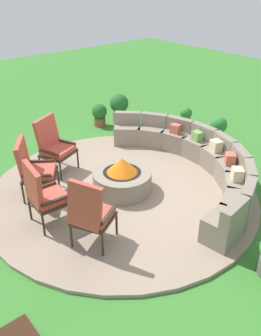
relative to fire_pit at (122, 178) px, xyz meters
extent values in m
plane|color=#387A2D|center=(0.00, 0.00, -0.31)|extent=(24.00, 24.00, 0.00)
cylinder|color=gray|center=(0.00, 0.00, -0.28)|extent=(4.91, 4.91, 0.06)
cylinder|color=gray|center=(0.00, 0.00, -0.06)|extent=(1.07, 1.07, 0.38)
cylinder|color=black|center=(0.00, 0.00, 0.10)|extent=(0.70, 0.70, 0.06)
cone|color=orange|center=(0.00, 0.00, 0.27)|extent=(0.56, 0.56, 0.28)
cube|color=gray|center=(2.04, 0.26, -0.04)|extent=(0.52, 0.65, 0.42)
cube|color=gray|center=(2.18, 0.28, 0.32)|extent=(0.23, 0.61, 0.28)
cube|color=gray|center=(1.88, 0.82, -0.04)|extent=(0.65, 0.72, 0.42)
cube|color=gray|center=(2.01, 0.88, 0.32)|extent=(0.38, 0.61, 0.28)
cube|color=gray|center=(1.58, 1.32, -0.04)|extent=(0.73, 0.74, 0.42)
cube|color=gray|center=(1.69, 1.41, 0.32)|extent=(0.50, 0.56, 0.28)
cube|color=gray|center=(1.14, 1.70, -0.04)|extent=(0.74, 0.70, 0.42)
cube|color=gray|center=(1.23, 1.82, 0.32)|extent=(0.58, 0.46, 0.28)
cube|color=gray|center=(0.62, 1.96, -0.04)|extent=(0.70, 0.61, 0.42)
cube|color=gray|center=(0.67, 2.09, 0.32)|extent=(0.61, 0.33, 0.28)
cube|color=gray|center=(0.05, 2.05, -0.04)|extent=(0.60, 0.46, 0.42)
cube|color=gray|center=(0.05, 2.20, 0.32)|extent=(0.60, 0.17, 0.28)
cube|color=gray|center=(-0.52, 1.98, -0.04)|extent=(0.69, 0.59, 0.42)
cube|color=gray|center=(-0.56, 2.12, 0.32)|extent=(0.61, 0.31, 0.28)
cube|color=gray|center=(-1.06, 1.76, -0.04)|extent=(0.74, 0.69, 0.42)
cube|color=gray|center=(-1.13, 1.88, 0.32)|extent=(0.59, 0.44, 0.28)
cube|color=gray|center=(-1.51, 1.39, -0.04)|extent=(0.73, 0.74, 0.42)
cube|color=gray|center=(-1.61, 1.49, 0.32)|extent=(0.52, 0.54, 0.28)
cube|color=beige|center=(0.61, 1.91, 0.28)|extent=(0.26, 0.24, 0.22)
cube|color=beige|center=(1.54, 1.28, 0.28)|extent=(0.28, 0.28, 0.21)
cube|color=#BC5B47|center=(1.12, 1.66, 0.28)|extent=(0.27, 0.27, 0.21)
cube|color=#BC5B47|center=(-0.51, 1.94, 0.27)|extent=(0.23, 0.21, 0.20)
cube|color=#70A34C|center=(0.05, 2.00, 0.27)|extent=(0.22, 0.20, 0.20)
cylinder|color=#2D2319|center=(-1.24, -0.16, -0.06)|extent=(0.04, 0.04, 0.38)
cylinder|color=#2D2319|center=(-1.03, -0.68, -0.06)|extent=(0.04, 0.04, 0.38)
cylinder|color=#2D2319|center=(-1.70, -0.34, -0.06)|extent=(0.04, 0.04, 0.38)
cylinder|color=#2D2319|center=(-1.49, -0.87, -0.06)|extent=(0.04, 0.04, 0.38)
cube|color=#2D2319|center=(-1.37, -0.51, 0.15)|extent=(0.72, 0.76, 0.05)
cube|color=#B24738|center=(-1.37, -0.51, 0.22)|extent=(0.66, 0.70, 0.09)
cube|color=#B24738|center=(-1.58, -0.60, 0.52)|extent=(0.34, 0.60, 0.71)
cube|color=#2D2319|center=(-1.47, -0.26, 0.29)|extent=(0.44, 0.22, 0.04)
cube|color=#2D2319|center=(-1.26, -0.76, 0.29)|extent=(0.44, 0.22, 0.04)
cylinder|color=#2D2319|center=(-0.90, -0.81, -0.06)|extent=(0.04, 0.04, 0.38)
cylinder|color=#2D2319|center=(-0.45, -1.14, -0.06)|extent=(0.04, 0.04, 0.38)
cylinder|color=#2D2319|center=(-1.22, -1.25, -0.06)|extent=(0.04, 0.04, 0.38)
cylinder|color=#2D2319|center=(-0.77, -1.58, -0.06)|extent=(0.04, 0.04, 0.38)
cube|color=#2D2319|center=(-0.83, -1.19, 0.15)|extent=(0.81, 0.81, 0.05)
cube|color=#B24738|center=(-0.83, -1.19, 0.22)|extent=(0.75, 0.75, 0.09)
cube|color=#B24738|center=(-0.98, -1.40, 0.50)|extent=(0.50, 0.44, 0.68)
cube|color=#2D2319|center=(-1.05, -1.04, 0.29)|extent=(0.33, 0.43, 0.04)
cube|color=#2D2319|center=(-0.62, -1.35, 0.29)|extent=(0.33, 0.43, 0.04)
cylinder|color=#2D2319|center=(-0.25, -1.19, -0.06)|extent=(0.04, 0.04, 0.38)
cylinder|color=#2D2319|center=(0.26, -1.22, -0.06)|extent=(0.04, 0.04, 0.38)
cylinder|color=#2D2319|center=(-0.28, -1.70, -0.06)|extent=(0.04, 0.04, 0.38)
cylinder|color=#2D2319|center=(0.23, -1.73, -0.06)|extent=(0.04, 0.04, 0.38)
cube|color=#2D2319|center=(-0.01, -1.46, 0.15)|extent=(0.57, 0.58, 0.05)
cube|color=#B24738|center=(-0.01, -1.46, 0.22)|extent=(0.53, 0.53, 0.09)
cube|color=#B24738|center=(-0.02, -1.69, 0.51)|extent=(0.59, 0.12, 0.73)
cube|color=#2D2319|center=(-0.25, -1.44, 0.29)|extent=(0.08, 0.47, 0.04)
cube|color=#2D2319|center=(0.23, -1.47, 0.29)|extent=(0.08, 0.47, 0.04)
cylinder|color=#2D2319|center=(0.48, -1.10, -0.06)|extent=(0.04, 0.04, 0.38)
cylinder|color=#2D2319|center=(0.92, -0.87, -0.06)|extent=(0.04, 0.04, 0.38)
cylinder|color=#2D2319|center=(0.71, -1.54, -0.06)|extent=(0.04, 0.04, 0.38)
cylinder|color=#2D2319|center=(1.16, -1.31, -0.06)|extent=(0.04, 0.04, 0.38)
cube|color=#2D2319|center=(0.82, -1.21, 0.15)|extent=(0.73, 0.72, 0.05)
cube|color=#B24738|center=(0.82, -1.21, 0.22)|extent=(0.67, 0.67, 0.09)
cube|color=#B24738|center=(0.92, -1.41, 0.53)|extent=(0.51, 0.36, 0.75)
cube|color=#2D2319|center=(0.61, -1.32, 0.29)|extent=(0.26, 0.42, 0.04)
cube|color=#2D2319|center=(1.03, -1.09, 0.29)|extent=(0.26, 0.42, 0.04)
cylinder|color=brown|center=(-1.34, 3.24, -0.19)|extent=(0.27, 0.27, 0.25)
sphere|color=#2D7A33|center=(-1.34, 3.24, 0.08)|extent=(0.31, 0.31, 0.31)
sphere|color=#E55638|center=(-1.30, 3.24, 0.15)|extent=(0.12, 0.12, 0.12)
cylinder|color=brown|center=(-2.89, 1.60, -0.20)|extent=(0.30, 0.30, 0.23)
sphere|color=#236028|center=(-2.89, 1.60, 0.08)|extent=(0.39, 0.39, 0.39)
sphere|color=#DB337A|center=(-2.85, 1.60, 0.16)|extent=(0.14, 0.14, 0.14)
cylinder|color=#A89E8E|center=(-2.72, 2.13, -0.14)|extent=(0.38, 0.38, 0.33)
sphere|color=#236028|center=(-2.72, 2.13, 0.23)|extent=(0.49, 0.49, 0.49)
sphere|color=yellow|center=(-2.66, 2.13, 0.33)|extent=(0.17, 0.17, 0.17)
cylinder|color=#A89E8E|center=(-0.27, 3.18, -0.18)|extent=(0.28, 0.28, 0.26)
sphere|color=#2D7A33|center=(-0.27, 3.18, 0.11)|extent=(0.40, 0.40, 0.40)
sphere|color=#DB337A|center=(-0.23, 3.18, 0.18)|extent=(0.13, 0.13, 0.13)
camera|label=1|loc=(4.32, -3.49, 3.34)|focal=38.01mm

